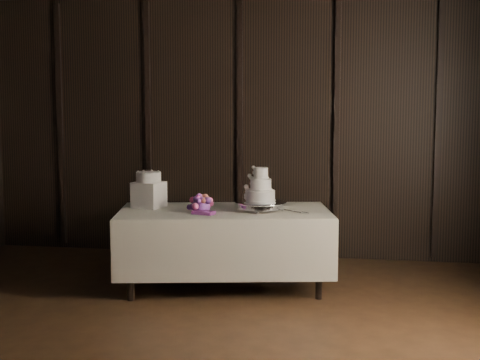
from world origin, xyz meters
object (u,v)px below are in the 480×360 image
(box_pedestal, at_px, (149,195))
(small_cake, at_px, (149,177))
(cake_stand, at_px, (261,206))
(wedding_cake, at_px, (258,188))
(bouquet, at_px, (201,205))
(display_table, at_px, (225,246))

(box_pedestal, relative_size, small_cake, 1.08)
(cake_stand, xyz_separation_m, box_pedestal, (-1.10, 0.02, 0.08))
(wedding_cake, relative_size, bouquet, 0.78)
(cake_stand, relative_size, bouquet, 1.18)
(box_pedestal, height_order, small_cake, small_cake)
(bouquet, bearing_deg, small_cake, 162.02)
(cake_stand, relative_size, wedding_cake, 1.51)
(cake_stand, height_order, small_cake, small_cake)
(small_cake, bearing_deg, cake_stand, -1.26)
(display_table, xyz_separation_m, bouquet, (-0.19, -0.15, 0.41))
(display_table, relative_size, wedding_cake, 6.74)
(bouquet, relative_size, small_cake, 1.70)
(cake_stand, bearing_deg, wedding_cake, -150.26)
(display_table, distance_m, cake_stand, 0.52)
(wedding_cake, xyz_separation_m, small_cake, (-1.08, 0.04, 0.08))
(bouquet, bearing_deg, wedding_cake, 15.73)
(box_pedestal, bearing_deg, cake_stand, -1.26)
(box_pedestal, bearing_deg, wedding_cake, -2.00)
(bouquet, xyz_separation_m, small_cake, (-0.56, 0.18, 0.23))
(display_table, distance_m, box_pedestal, 0.89)
(display_table, bearing_deg, box_pedestal, 166.12)
(wedding_cake, xyz_separation_m, bouquet, (-0.51, -0.14, -0.15))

